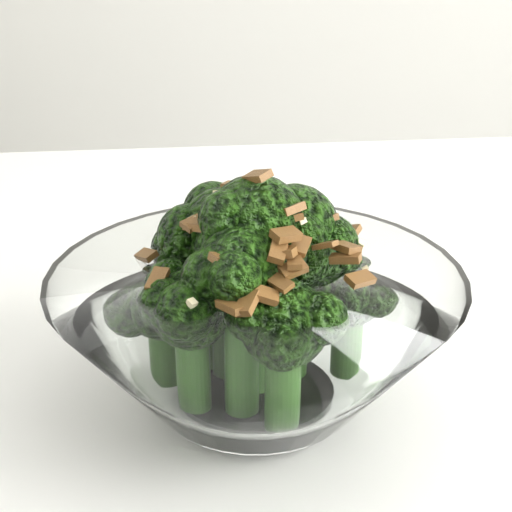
% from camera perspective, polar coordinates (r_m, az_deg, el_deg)
% --- Properties ---
extents(table, '(1.42, 1.22, 0.75)m').
position_cam_1_polar(table, '(0.63, 0.27, -8.05)').
color(table, white).
rests_on(table, ground).
extents(broccoli_dish, '(0.23, 0.23, 0.15)m').
position_cam_1_polar(broccoli_dish, '(0.44, -0.17, -4.90)').
color(broccoli_dish, white).
rests_on(broccoli_dish, table).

